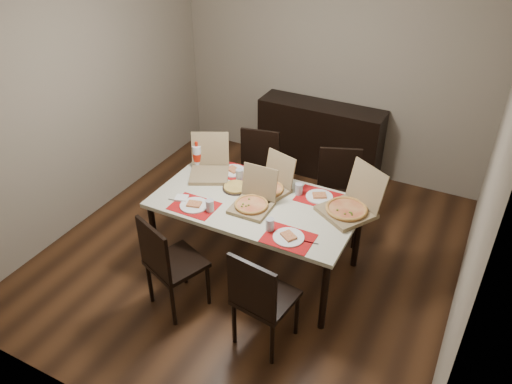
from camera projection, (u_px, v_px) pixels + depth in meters
ground at (253, 252)px, 5.02m from camera, size 3.80×4.00×0.02m
room_walls at (275, 72)px, 4.39m from camera, size 3.84×4.02×2.62m
sideboard at (320, 139)px, 6.09m from camera, size 1.50×0.40×0.90m
dining_table at (256, 208)px, 4.47m from camera, size 1.80×1.00×0.75m
chair_near_left at (168, 262)px, 4.12m from camera, size 0.54×0.54×0.93m
chair_near_right at (261, 297)px, 3.78m from camera, size 0.47×0.47×0.93m
chair_far_left at (257, 170)px, 5.36m from camera, size 0.50×0.50×0.93m
chair_far_right at (338, 191)px, 5.02m from camera, size 0.54×0.54×0.93m
setting_near_left at (197, 205)px, 4.35m from camera, size 0.47×0.30×0.11m
setting_near_right at (284, 234)px, 4.01m from camera, size 0.46×0.30×0.11m
setting_far_left at (233, 171)px, 4.83m from camera, size 0.48×0.30×0.11m
setting_far_right at (314, 195)px, 4.49m from camera, size 0.45×0.30×0.11m
napkin_loose at (258, 199)px, 4.45m from camera, size 0.13×0.14×0.02m
pizza_box_center at (253, 202)px, 4.33m from camera, size 0.33×0.37×0.33m
pizza_box_right at (350, 207)px, 4.26m from camera, size 0.57×0.59×0.40m
pizza_box_left at (210, 168)px, 4.80m from camera, size 0.50×0.52×0.36m
pizza_box_extra at (270, 186)px, 4.54m from camera, size 0.42×0.45×0.33m
faina_plate at (236, 187)px, 4.60m from camera, size 0.25×0.25×0.03m
dip_bowl at (274, 196)px, 4.49m from camera, size 0.14×0.14×0.03m
soda_bottle at (197, 156)px, 4.89m from camera, size 0.09×0.09×0.27m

